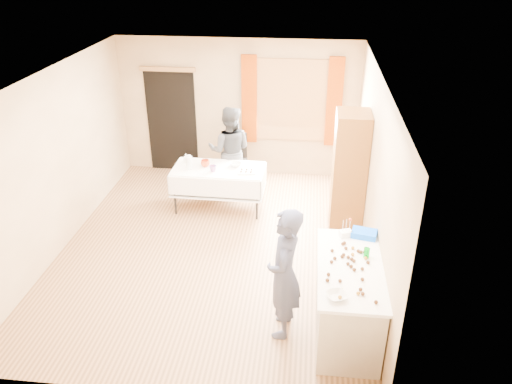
# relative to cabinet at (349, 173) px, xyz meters

# --- Properties ---
(floor) EXTENTS (4.50, 5.50, 0.02)m
(floor) POSITION_rel_cabinet_xyz_m (-1.99, -0.81, -0.97)
(floor) COLOR #9E7047
(floor) RESTS_ON ground
(ceiling) EXTENTS (4.50, 5.50, 0.02)m
(ceiling) POSITION_rel_cabinet_xyz_m (-1.99, -0.81, 1.65)
(ceiling) COLOR white
(ceiling) RESTS_ON floor
(wall_back) EXTENTS (4.50, 0.02, 2.60)m
(wall_back) POSITION_rel_cabinet_xyz_m (-1.99, 1.95, 0.34)
(wall_back) COLOR tan
(wall_back) RESTS_ON floor
(wall_front) EXTENTS (4.50, 0.02, 2.60)m
(wall_front) POSITION_rel_cabinet_xyz_m (-1.99, -3.57, 0.34)
(wall_front) COLOR tan
(wall_front) RESTS_ON floor
(wall_left) EXTENTS (0.02, 5.50, 2.60)m
(wall_left) POSITION_rel_cabinet_xyz_m (-4.25, -0.81, 0.34)
(wall_left) COLOR tan
(wall_left) RESTS_ON floor
(wall_right) EXTENTS (0.02, 5.50, 2.60)m
(wall_right) POSITION_rel_cabinet_xyz_m (0.27, -0.81, 0.34)
(wall_right) COLOR tan
(wall_right) RESTS_ON floor
(window_frame) EXTENTS (1.32, 0.06, 1.52)m
(window_frame) POSITION_rel_cabinet_xyz_m (-0.99, 1.91, 0.54)
(window_frame) COLOR olive
(window_frame) RESTS_ON wall_back
(window_pane) EXTENTS (1.20, 0.02, 1.40)m
(window_pane) POSITION_rel_cabinet_xyz_m (-0.99, 1.90, 0.54)
(window_pane) COLOR white
(window_pane) RESTS_ON wall_back
(curtain_left) EXTENTS (0.28, 0.06, 1.65)m
(curtain_left) POSITION_rel_cabinet_xyz_m (-1.77, 1.86, 0.54)
(curtain_left) COLOR #8B3103
(curtain_left) RESTS_ON wall_back
(curtain_right) EXTENTS (0.28, 0.06, 1.65)m
(curtain_right) POSITION_rel_cabinet_xyz_m (-0.21, 1.86, 0.54)
(curtain_right) COLOR #8B3103
(curtain_right) RESTS_ON wall_back
(doorway) EXTENTS (0.95, 0.04, 2.00)m
(doorway) POSITION_rel_cabinet_xyz_m (-3.29, 1.92, 0.04)
(doorway) COLOR black
(doorway) RESTS_ON floor
(door_lintel) EXTENTS (1.05, 0.06, 0.08)m
(door_lintel) POSITION_rel_cabinet_xyz_m (-3.29, 1.89, 1.06)
(door_lintel) COLOR olive
(door_lintel) RESTS_ON wall_back
(cabinet) EXTENTS (0.50, 0.60, 1.93)m
(cabinet) POSITION_rel_cabinet_xyz_m (0.00, 0.00, 0.00)
(cabinet) COLOR brown
(cabinet) RESTS_ON floor
(counter) EXTENTS (0.74, 1.56, 0.91)m
(counter) POSITION_rel_cabinet_xyz_m (-0.10, -2.38, -0.51)
(counter) COLOR #BFB49F
(counter) RESTS_ON floor
(party_table) EXTENTS (1.55, 0.82, 0.75)m
(party_table) POSITION_rel_cabinet_xyz_m (-2.12, 0.42, -0.52)
(party_table) COLOR black
(party_table) RESTS_ON floor
(chair) EXTENTS (0.45, 0.45, 0.93)m
(chair) POSITION_rel_cabinet_xyz_m (-1.95, 1.46, -0.69)
(chair) COLOR black
(chair) RESTS_ON floor
(girl) EXTENTS (0.63, 0.44, 1.63)m
(girl) POSITION_rel_cabinet_xyz_m (-0.84, -2.47, -0.15)
(girl) COLOR #2B2F49
(girl) RESTS_ON floor
(woman) EXTENTS (0.81, 0.64, 1.61)m
(woman) POSITION_rel_cabinet_xyz_m (-2.02, 1.06, -0.16)
(woman) COLOR black
(woman) RESTS_ON floor
(soda_can) EXTENTS (0.08, 0.08, 0.12)m
(soda_can) POSITION_rel_cabinet_xyz_m (0.08, -2.18, 0.01)
(soda_can) COLOR #018112
(soda_can) RESTS_ON counter
(mixing_bowl) EXTENTS (0.36, 0.36, 0.05)m
(mixing_bowl) POSITION_rel_cabinet_xyz_m (-0.28, -2.95, -0.03)
(mixing_bowl) COLOR white
(mixing_bowl) RESTS_ON counter
(foam_block) EXTENTS (0.18, 0.15, 0.08)m
(foam_block) POSITION_rel_cabinet_xyz_m (-0.13, -1.75, -0.01)
(foam_block) COLOR white
(foam_block) RESTS_ON counter
(blue_basket) EXTENTS (0.34, 0.26, 0.08)m
(blue_basket) POSITION_rel_cabinet_xyz_m (0.09, -1.73, -0.01)
(blue_basket) COLOR blue
(blue_basket) RESTS_ON counter
(pitcher) EXTENTS (0.14, 0.14, 0.22)m
(pitcher) POSITION_rel_cabinet_xyz_m (-2.59, 0.33, -0.10)
(pitcher) COLOR silver
(pitcher) RESTS_ON party_table
(cup_red) EXTENTS (0.19, 0.19, 0.12)m
(cup_red) POSITION_rel_cabinet_xyz_m (-2.34, 0.46, -0.16)
(cup_red) COLOR #AD3814
(cup_red) RESTS_ON party_table
(cup_rainbow) EXTENTS (0.15, 0.15, 0.11)m
(cup_rainbow) POSITION_rel_cabinet_xyz_m (-2.18, 0.28, -0.16)
(cup_rainbow) COLOR red
(cup_rainbow) RESTS_ON party_table
(small_bowl) EXTENTS (0.21, 0.21, 0.06)m
(small_bowl) POSITION_rel_cabinet_xyz_m (-1.84, 0.53, -0.18)
(small_bowl) COLOR white
(small_bowl) RESTS_ON party_table
(pastry_tray) EXTENTS (0.31, 0.24, 0.02)m
(pastry_tray) POSITION_rel_cabinet_xyz_m (-1.63, 0.30, -0.20)
(pastry_tray) COLOR white
(pastry_tray) RESTS_ON party_table
(bottle) EXTENTS (0.07, 0.07, 0.16)m
(bottle) POSITION_rel_cabinet_xyz_m (-2.70, 0.58, -0.13)
(bottle) COLOR white
(bottle) RESTS_ON party_table
(cake_balls) EXTENTS (0.52, 1.10, 0.04)m
(cake_balls) POSITION_rel_cabinet_xyz_m (-0.11, -2.39, -0.03)
(cake_balls) COLOR #3F2314
(cake_balls) RESTS_ON counter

